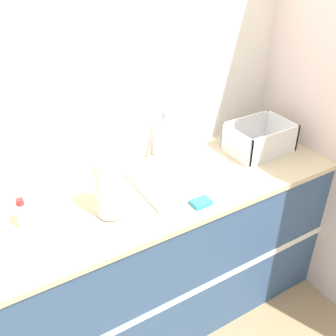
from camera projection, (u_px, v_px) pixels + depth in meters
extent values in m
cube|color=silver|center=(116.00, 92.00, 1.95)|extent=(4.38, 0.06, 2.60)
cube|color=silver|center=(311.00, 76.00, 2.16)|extent=(0.06, 2.61, 2.60)
cube|color=#33517A|center=(152.00, 260.00, 2.17)|extent=(1.98, 0.61, 0.87)
cube|color=white|center=(182.00, 297.00, 1.95)|extent=(1.98, 0.01, 0.04)
cube|color=beige|center=(150.00, 193.00, 1.93)|extent=(2.01, 0.63, 0.03)
cube|color=silver|center=(182.00, 174.00, 2.03)|extent=(0.52, 0.43, 0.02)
cylinder|color=silver|center=(163.00, 134.00, 2.09)|extent=(0.02, 0.02, 0.27)
cylinder|color=silver|center=(169.00, 115.00, 1.97)|extent=(0.02, 0.12, 0.02)
cylinder|color=#4C4C51|center=(111.00, 214.00, 1.76)|extent=(0.09, 0.09, 0.01)
cylinder|color=white|center=(109.00, 189.00, 1.68)|extent=(0.11, 0.11, 0.27)
cube|color=white|center=(257.00, 150.00, 2.26)|extent=(0.35, 0.26, 0.01)
cube|color=white|center=(275.00, 146.00, 2.12)|extent=(0.35, 0.01, 0.15)
cube|color=white|center=(245.00, 129.00, 2.30)|extent=(0.35, 0.01, 0.15)
cube|color=white|center=(236.00, 144.00, 2.14)|extent=(0.01, 0.26, 0.15)
cube|color=white|center=(281.00, 130.00, 2.29)|extent=(0.01, 0.26, 0.15)
cylinder|color=white|center=(23.00, 216.00, 1.66)|extent=(0.06, 0.06, 0.12)
cylinder|color=red|center=(20.00, 202.00, 1.62)|extent=(0.03, 0.03, 0.03)
cube|color=#3399BF|center=(201.00, 203.00, 1.82)|extent=(0.09, 0.06, 0.02)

